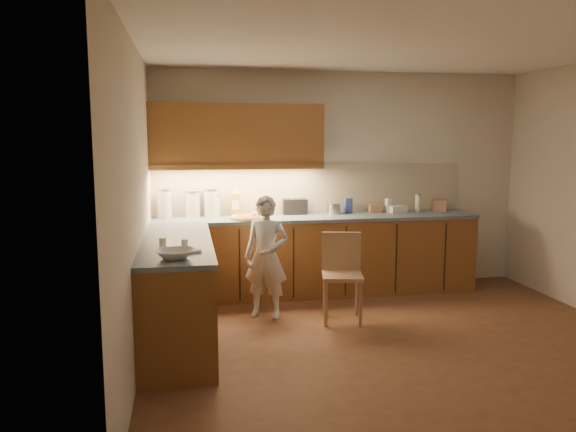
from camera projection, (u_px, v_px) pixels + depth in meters
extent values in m
plane|color=#56321D|center=(399.00, 342.00, 5.05)|extent=(4.50, 4.50, 0.00)
cube|color=beige|center=(341.00, 181.00, 6.81)|extent=(4.50, 0.04, 2.60)
cube|color=beige|center=(549.00, 241.00, 2.91)|extent=(4.50, 0.04, 2.60)
cube|color=beige|center=(136.00, 204.00, 4.46)|extent=(0.04, 4.00, 2.60)
cube|color=white|center=(408.00, 44.00, 4.68)|extent=(4.50, 4.00, 0.04)
cube|color=brown|center=(316.00, 256.00, 6.57)|extent=(3.75, 0.60, 0.88)
cube|color=brown|center=(178.00, 293.00, 5.03)|extent=(0.60, 2.00, 0.88)
cube|color=#4A5D69|center=(316.00, 218.00, 6.51)|extent=(3.77, 0.62, 0.04)
cube|color=#4A5D69|center=(176.00, 243.00, 4.96)|extent=(0.62, 2.02, 0.04)
cube|color=black|center=(184.00, 268.00, 6.01)|extent=(0.02, 0.01, 0.80)
cube|color=black|center=(240.00, 265.00, 6.12)|extent=(0.02, 0.01, 0.80)
cube|color=black|center=(294.00, 263.00, 6.22)|extent=(0.02, 0.01, 0.80)
cube|color=black|center=(346.00, 261.00, 6.33)|extent=(0.02, 0.01, 0.80)
cube|color=black|center=(396.00, 259.00, 6.43)|extent=(0.02, 0.01, 0.80)
cube|color=black|center=(445.00, 257.00, 6.54)|extent=(0.02, 0.01, 0.80)
cube|color=#BBAF91|center=(311.00, 189.00, 6.74)|extent=(3.75, 0.02, 0.58)
cube|color=brown|center=(237.00, 135.00, 6.34)|extent=(1.95, 0.35, 0.70)
cube|color=brown|center=(239.00, 167.00, 6.22)|extent=(1.95, 0.02, 0.06)
cylinder|color=#A48652|center=(249.00, 218.00, 6.28)|extent=(0.44, 0.44, 0.02)
cylinder|color=beige|center=(249.00, 216.00, 6.27)|extent=(0.39, 0.39, 0.02)
cylinder|color=#B74518|center=(249.00, 215.00, 6.27)|extent=(0.31, 0.31, 0.01)
sphere|color=white|center=(255.00, 214.00, 6.25)|extent=(0.06, 0.06, 0.06)
cylinder|color=white|center=(258.00, 212.00, 6.20)|extent=(0.06, 0.10, 0.18)
imported|color=silver|center=(266.00, 257.00, 5.69)|extent=(0.54, 0.45, 1.25)
cylinder|color=#A67F57|center=(326.00, 304.00, 5.44)|extent=(0.04, 0.04, 0.44)
cylinder|color=#A67F57|center=(360.00, 305.00, 5.43)|extent=(0.04, 0.04, 0.44)
cylinder|color=#A67F57|center=(325.00, 295.00, 5.77)|extent=(0.04, 0.04, 0.44)
cylinder|color=#A67F57|center=(357.00, 295.00, 5.76)|extent=(0.04, 0.04, 0.44)
cube|color=#A67F57|center=(342.00, 276.00, 5.57)|extent=(0.46, 0.46, 0.04)
cube|color=#A67F57|center=(341.00, 251.00, 5.71)|extent=(0.39, 0.11, 0.39)
imported|color=white|center=(175.00, 254.00, 4.24)|extent=(0.28, 0.28, 0.07)
cylinder|color=silver|center=(164.00, 204.00, 6.30)|extent=(0.16, 0.16, 0.32)
cylinder|color=tan|center=(164.00, 190.00, 6.27)|extent=(0.17, 0.17, 0.02)
cylinder|color=white|center=(193.00, 205.00, 6.40)|extent=(0.16, 0.16, 0.28)
cylinder|color=tan|center=(192.00, 191.00, 6.38)|extent=(0.17, 0.17, 0.02)
cylinder|color=white|center=(211.00, 203.00, 6.44)|extent=(0.16, 0.16, 0.30)
cylinder|color=gray|center=(211.00, 189.00, 6.42)|extent=(0.17, 0.17, 0.02)
cylinder|color=white|center=(214.00, 206.00, 6.47)|extent=(0.15, 0.15, 0.23)
cylinder|color=gray|center=(214.00, 195.00, 6.45)|extent=(0.16, 0.16, 0.02)
cube|color=gold|center=(235.00, 205.00, 6.48)|extent=(0.12, 0.09, 0.27)
cube|color=white|center=(235.00, 191.00, 6.46)|extent=(0.07, 0.06, 0.05)
cube|color=black|center=(295.00, 207.00, 6.64)|extent=(0.30, 0.18, 0.18)
cube|color=#A8A8AD|center=(292.00, 199.00, 6.62)|extent=(0.04, 0.12, 0.00)
cube|color=#A8A8AD|center=(298.00, 199.00, 6.63)|extent=(0.04, 0.12, 0.00)
cylinder|color=#B9B9BF|center=(333.00, 209.00, 6.66)|extent=(0.16, 0.16, 0.12)
cylinder|color=#B9B9BF|center=(334.00, 203.00, 6.65)|extent=(0.17, 0.17, 0.01)
cube|color=#2E418B|center=(348.00, 206.00, 6.76)|extent=(0.09, 0.07, 0.18)
cube|color=#A27957|center=(375.00, 208.00, 6.80)|extent=(0.15, 0.11, 0.10)
cube|color=white|center=(388.00, 205.00, 6.80)|extent=(0.07, 0.07, 0.17)
cube|color=silver|center=(397.00, 209.00, 6.81)|extent=(0.23, 0.18, 0.08)
cylinder|color=white|center=(418.00, 203.00, 6.86)|extent=(0.06, 0.06, 0.20)
cylinder|color=gray|center=(418.00, 195.00, 6.85)|extent=(0.07, 0.07, 0.01)
cube|color=#AA7D5B|center=(439.00, 206.00, 6.94)|extent=(0.21, 0.19, 0.13)
cube|color=white|center=(180.00, 251.00, 4.47)|extent=(0.34, 0.31, 0.02)
cylinder|color=white|center=(163.00, 242.00, 4.67)|extent=(0.06, 0.06, 0.08)
cylinder|color=white|center=(185.00, 244.00, 4.64)|extent=(0.06, 0.06, 0.07)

